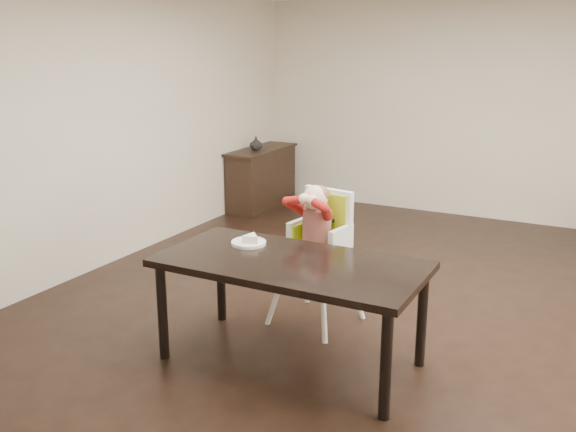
# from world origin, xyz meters

# --- Properties ---
(ground) EXTENTS (7.00, 7.00, 0.00)m
(ground) POSITION_xyz_m (0.00, 0.00, 0.00)
(ground) COLOR black
(ground) RESTS_ON ground
(room_walls) EXTENTS (6.02, 7.02, 2.71)m
(room_walls) POSITION_xyz_m (0.00, 0.00, 1.86)
(room_walls) COLOR beige
(room_walls) RESTS_ON ground
(dining_table) EXTENTS (1.80, 0.90, 0.75)m
(dining_table) POSITION_xyz_m (-0.42, -1.00, 0.67)
(dining_table) COLOR black
(dining_table) RESTS_ON ground
(high_chair) EXTENTS (0.54, 0.54, 1.12)m
(high_chair) POSITION_xyz_m (-0.54, -0.29, 0.79)
(high_chair) COLOR white
(high_chair) RESTS_ON ground
(plate) EXTENTS (0.29, 0.29, 0.07)m
(plate) POSITION_xyz_m (-0.85, -0.82, 0.78)
(plate) COLOR white
(plate) RESTS_ON dining_table
(sideboard) EXTENTS (0.44, 1.26, 0.79)m
(sideboard) POSITION_xyz_m (-2.78, 2.70, 0.40)
(sideboard) COLOR black
(sideboard) RESTS_ON ground
(vase) EXTENTS (0.18, 0.19, 0.17)m
(vase) POSITION_xyz_m (-2.78, 2.57, 0.87)
(vase) COLOR #99999E
(vase) RESTS_ON sideboard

